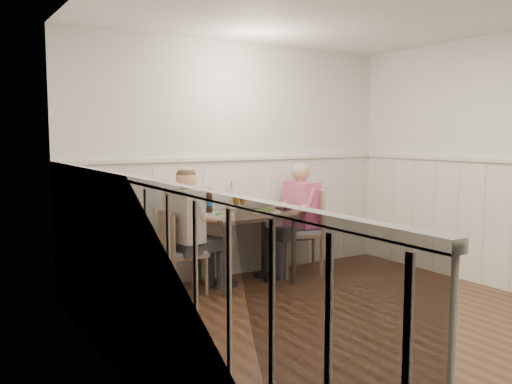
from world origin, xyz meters
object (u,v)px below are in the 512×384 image
at_px(beer_bottle, 209,202).
at_px(chair_left, 179,250).
at_px(dining_table, 246,223).
at_px(chair_right, 306,228).
at_px(man_in_pink, 299,227).
at_px(grass_vase, 230,196).
at_px(diner_cream, 188,240).

bearing_deg(beer_bottle, chair_left, -151.13).
relative_size(dining_table, chair_right, 0.94).
distance_m(chair_left, man_in_pink, 1.50).
bearing_deg(dining_table, man_in_pink, 2.80).
bearing_deg(dining_table, beer_bottle, 140.24).
bearing_deg(grass_vase, beer_bottle, -169.00).
bearing_deg(man_in_pink, chair_right, -44.27).
distance_m(beer_bottle, grass_vase, 0.29).
distance_m(diner_cream, grass_vase, 0.84).
distance_m(chair_right, chair_left, 1.56).
xyz_separation_m(diner_cream, beer_bottle, (0.39, 0.29, 0.33)).
bearing_deg(diner_cream, grass_vase, 27.48).
relative_size(diner_cream, grass_vase, 3.70).
height_order(chair_right, chair_left, chair_right).
bearing_deg(grass_vase, man_in_pink, -20.14).
xyz_separation_m(beer_bottle, grass_vase, (0.28, 0.05, 0.04)).
height_order(dining_table, chair_right, chair_right).
xyz_separation_m(chair_right, beer_bottle, (-1.09, 0.27, 0.34)).
bearing_deg(grass_vase, dining_table, -85.37).
distance_m(dining_table, grass_vase, 0.40).
height_order(man_in_pink, grass_vase, man_in_pink).
bearing_deg(chair_left, man_in_pink, 1.47).
xyz_separation_m(man_in_pink, grass_vase, (-0.75, 0.27, 0.36)).
distance_m(man_in_pink, beer_bottle, 1.10).
relative_size(chair_right, grass_vase, 2.79).
bearing_deg(diner_cream, chair_right, 0.70).
xyz_separation_m(dining_table, diner_cream, (-0.69, -0.04, -0.11)).
height_order(chair_left, beer_bottle, beer_bottle).
bearing_deg(grass_vase, chair_left, -157.35).
xyz_separation_m(chair_right, chair_left, (-1.56, 0.02, -0.08)).
height_order(chair_right, diner_cream, diner_cream).
distance_m(man_in_pink, grass_vase, 0.88).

